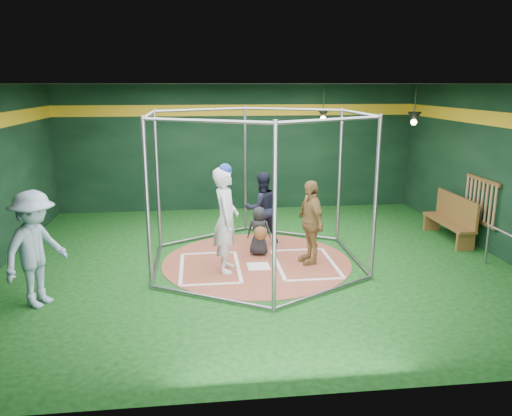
{
  "coord_description": "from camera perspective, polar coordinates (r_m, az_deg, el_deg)",
  "views": [
    {
      "loc": [
        -1.12,
        -9.46,
        3.49
      ],
      "look_at": [
        0.0,
        0.1,
        1.1
      ],
      "focal_mm": 35.0,
      "sensor_mm": 36.0,
      "label": 1
    }
  ],
  "objects": [
    {
      "name": "catcher_figure",
      "position": [
        10.36,
        0.34,
        -2.66
      ],
      "size": [
        0.56,
        0.6,
        1.03
      ],
      "color": "black",
      "rests_on": "clay_disc"
    },
    {
      "name": "batting_cage",
      "position": [
        9.73,
        0.07,
        2.15
      ],
      "size": [
        4.05,
        4.67,
        3.0
      ],
      "color": "gray",
      "rests_on": "ground"
    },
    {
      "name": "home_plate",
      "position": [
        9.86,
        0.27,
        -6.67
      ],
      "size": [
        0.43,
        0.43,
        0.01
      ],
      "primitive_type": "cube",
      "color": "white",
      "rests_on": "clay_disc"
    },
    {
      "name": "batter_figure",
      "position": [
        9.38,
        -3.47,
        -1.24
      ],
      "size": [
        0.54,
        0.77,
        2.07
      ],
      "color": "silver",
      "rests_on": "clay_disc"
    },
    {
      "name": "batter_box_left",
      "position": [
        9.85,
        -5.3,
        -6.78
      ],
      "size": [
        1.17,
        1.77,
        0.01
      ],
      "color": "white",
      "rests_on": "clay_disc"
    },
    {
      "name": "clay_disc",
      "position": [
        10.14,
        0.07,
        -6.14
      ],
      "size": [
        3.8,
        3.8,
        0.01
      ],
      "primitive_type": "cylinder",
      "color": "#9A4D38",
      "rests_on": "ground"
    },
    {
      "name": "steel_railing",
      "position": [
        10.55,
        26.24,
        -3.76
      ],
      "size": [
        0.05,
        0.95,
        0.82
      ],
      "color": "gray",
      "rests_on": "ground"
    },
    {
      "name": "visitor_leopard",
      "position": [
        9.91,
        6.24,
        -1.6
      ],
      "size": [
        0.6,
        1.04,
        1.67
      ],
      "primitive_type": "imported",
      "rotation": [
        0.0,
        0.0,
        -1.36
      ],
      "color": "tan",
      "rests_on": "clay_disc"
    },
    {
      "name": "bystander_blue",
      "position": [
        8.68,
        -23.92,
        -4.32
      ],
      "size": [
        1.2,
        1.41,
        1.9
      ],
      "primitive_type": "imported",
      "rotation": [
        0.0,
        0.0,
        1.08
      ],
      "color": "#98B1C9",
      "rests_on": "ground"
    },
    {
      "name": "pendant_lamp_near",
      "position": [
        13.5,
        7.7,
        10.64
      ],
      "size": [
        0.34,
        0.34,
        0.9
      ],
      "color": "black",
      "rests_on": "room_shell"
    },
    {
      "name": "bat_rack",
      "position": [
        11.82,
        24.26,
        0.78
      ],
      "size": [
        0.07,
        1.25,
        0.98
      ],
      "color": "brown",
      "rests_on": "room_shell"
    },
    {
      "name": "batter_box_right",
      "position": [
        10.06,
        5.65,
        -6.32
      ],
      "size": [
        1.17,
        1.77,
        0.01
      ],
      "color": "white",
      "rests_on": "clay_disc"
    },
    {
      "name": "room_shell",
      "position": [
        9.69,
        0.06,
        3.63
      ],
      "size": [
        10.1,
        9.1,
        3.53
      ],
      "color": "#0D390E",
      "rests_on": "ground"
    },
    {
      "name": "umpire",
      "position": [
        11.06,
        0.65,
        -0.02
      ],
      "size": [
        0.91,
        0.78,
        1.62
      ],
      "primitive_type": "imported",
      "rotation": [
        0.0,
        0.0,
        3.37
      ],
      "color": "black",
      "rests_on": "clay_disc"
    },
    {
      "name": "dugout_bench",
      "position": [
        12.28,
        21.49,
        -1.0
      ],
      "size": [
        0.42,
        1.78,
        1.04
      ],
      "color": "brown",
      "rests_on": "ground"
    },
    {
      "name": "pendant_lamp_far",
      "position": [
        12.58,
        17.62,
        9.89
      ],
      "size": [
        0.34,
        0.34,
        0.9
      ],
      "color": "black",
      "rests_on": "room_shell"
    }
  ]
}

